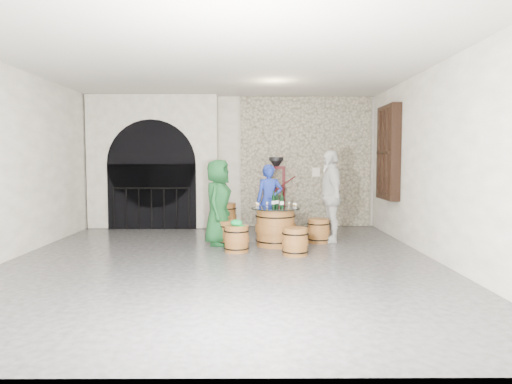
{
  "coord_description": "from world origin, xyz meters",
  "views": [
    {
      "loc": [
        0.51,
        -7.32,
        1.64
      ],
      "look_at": [
        0.56,
        1.11,
        1.05
      ],
      "focal_mm": 32.0,
      "sensor_mm": 36.0,
      "label": 1
    }
  ],
  "objects_px": {
    "wine_bottle_center": "(282,201)",
    "side_barrel": "(226,217)",
    "barrel_stool_near_right": "(295,242)",
    "person_white": "(330,196)",
    "person_blue": "(269,201)",
    "wine_bottle_right": "(277,200)",
    "barrel_stool_near_left": "(237,239)",
    "wine_bottle_left": "(274,201)",
    "corking_press": "(276,187)",
    "barrel_table": "(275,227)",
    "barrel_stool_far": "(270,226)",
    "barrel_stool_right": "(319,231)",
    "barrel_stool_left": "(227,233)",
    "person_green": "(218,202)"
  },
  "relations": [
    {
      "from": "person_blue",
      "to": "wine_bottle_center",
      "type": "distance_m",
      "value": 1.11
    },
    {
      "from": "person_white",
      "to": "barrel_table",
      "type": "bearing_deg",
      "value": -72.91
    },
    {
      "from": "person_white",
      "to": "barrel_stool_left",
      "type": "bearing_deg",
      "value": -84.2
    },
    {
      "from": "wine_bottle_center",
      "to": "side_barrel",
      "type": "height_order",
      "value": "wine_bottle_center"
    },
    {
      "from": "barrel_stool_left",
      "to": "corking_press",
      "type": "xyz_separation_m",
      "value": [
        1.05,
        2.11,
        0.76
      ]
    },
    {
      "from": "barrel_stool_left",
      "to": "person_green",
      "type": "bearing_deg",
      "value": 174.96
    },
    {
      "from": "wine_bottle_right",
      "to": "corking_press",
      "type": "xyz_separation_m",
      "value": [
        0.09,
        2.06,
        0.13
      ]
    },
    {
      "from": "barrel_table",
      "to": "barrel_stool_near_right",
      "type": "height_order",
      "value": "barrel_table"
    },
    {
      "from": "barrel_stool_right",
      "to": "side_barrel",
      "type": "xyz_separation_m",
      "value": [
        -1.93,
        1.48,
        0.09
      ]
    },
    {
      "from": "person_white",
      "to": "person_blue",
      "type": "bearing_deg",
      "value": -119.52
    },
    {
      "from": "person_green",
      "to": "wine_bottle_center",
      "type": "height_order",
      "value": "person_green"
    },
    {
      "from": "barrel_stool_left",
      "to": "barrel_stool_far",
      "type": "distance_m",
      "value": 1.21
    },
    {
      "from": "barrel_stool_far",
      "to": "barrel_stool_right",
      "type": "height_order",
      "value": "same"
    },
    {
      "from": "barrel_table",
      "to": "wine_bottle_center",
      "type": "xyz_separation_m",
      "value": [
        0.12,
        -0.08,
        0.5
      ]
    },
    {
      "from": "wine_bottle_right",
      "to": "person_blue",
      "type": "bearing_deg",
      "value": 97.37
    },
    {
      "from": "person_blue",
      "to": "person_white",
      "type": "relative_size",
      "value": 0.84
    },
    {
      "from": "person_white",
      "to": "wine_bottle_right",
      "type": "xyz_separation_m",
      "value": [
        -1.09,
        -0.29,
        -0.06
      ]
    },
    {
      "from": "wine_bottle_center",
      "to": "barrel_stool_near_right",
      "type": "bearing_deg",
      "value": -77.37
    },
    {
      "from": "barrel_stool_right",
      "to": "person_white",
      "type": "relative_size",
      "value": 0.26
    },
    {
      "from": "barrel_stool_near_left",
      "to": "corking_press",
      "type": "bearing_deg",
      "value": 73.08
    },
    {
      "from": "wine_bottle_center",
      "to": "wine_bottle_right",
      "type": "relative_size",
      "value": 1.0
    },
    {
      "from": "wine_bottle_center",
      "to": "wine_bottle_left",
      "type": "bearing_deg",
      "value": 146.3
    },
    {
      "from": "person_green",
      "to": "side_barrel",
      "type": "height_order",
      "value": "person_green"
    },
    {
      "from": "wine_bottle_right",
      "to": "side_barrel",
      "type": "height_order",
      "value": "wine_bottle_right"
    },
    {
      "from": "barrel_stool_right",
      "to": "wine_bottle_right",
      "type": "xyz_separation_m",
      "value": [
        -0.84,
        -0.2,
        0.63
      ]
    },
    {
      "from": "barrel_table",
      "to": "side_barrel",
      "type": "distance_m",
      "value": 2.09
    },
    {
      "from": "barrel_stool_near_right",
      "to": "wine_bottle_left",
      "type": "xyz_separation_m",
      "value": [
        -0.33,
        0.91,
        0.63
      ]
    },
    {
      "from": "barrel_stool_near_left",
      "to": "wine_bottle_center",
      "type": "bearing_deg",
      "value": 31.37
    },
    {
      "from": "barrel_table",
      "to": "wine_bottle_center",
      "type": "height_order",
      "value": "wine_bottle_center"
    },
    {
      "from": "barrel_table",
      "to": "wine_bottle_center",
      "type": "distance_m",
      "value": 0.52
    },
    {
      "from": "wine_bottle_right",
      "to": "corking_press",
      "type": "distance_m",
      "value": 2.06
    },
    {
      "from": "barrel_stool_right",
      "to": "side_barrel",
      "type": "bearing_deg",
      "value": 142.58
    },
    {
      "from": "barrel_stool_far",
      "to": "person_white",
      "type": "height_order",
      "value": "person_white"
    },
    {
      "from": "side_barrel",
      "to": "barrel_stool_near_right",
      "type": "bearing_deg",
      "value": -63.34
    },
    {
      "from": "barrel_table",
      "to": "barrel_stool_far",
      "type": "relative_size",
      "value": 1.99
    },
    {
      "from": "barrel_table",
      "to": "barrel_stool_far",
      "type": "distance_m",
      "value": 0.95
    },
    {
      "from": "person_green",
      "to": "wine_bottle_center",
      "type": "xyz_separation_m",
      "value": [
        1.22,
        -0.18,
        0.03
      ]
    },
    {
      "from": "wine_bottle_right",
      "to": "side_barrel",
      "type": "xyz_separation_m",
      "value": [
        -1.09,
        1.68,
        -0.54
      ]
    },
    {
      "from": "corking_press",
      "to": "person_white",
      "type": "bearing_deg",
      "value": -53.52
    },
    {
      "from": "barrel_stool_near_left",
      "to": "person_white",
      "type": "distance_m",
      "value": 2.22
    },
    {
      "from": "person_blue",
      "to": "wine_bottle_right",
      "type": "relative_size",
      "value": 4.78
    },
    {
      "from": "barrel_table",
      "to": "person_green",
      "type": "bearing_deg",
      "value": 174.96
    },
    {
      "from": "person_white",
      "to": "side_barrel",
      "type": "xyz_separation_m",
      "value": [
        -2.17,
        1.39,
        -0.6
      ]
    },
    {
      "from": "corking_press",
      "to": "person_green",
      "type": "bearing_deg",
      "value": -113.41
    },
    {
      "from": "barrel_stool_near_right",
      "to": "side_barrel",
      "type": "distance_m",
      "value": 3.02
    },
    {
      "from": "side_barrel",
      "to": "corking_press",
      "type": "relative_size",
      "value": 0.38
    },
    {
      "from": "wine_bottle_left",
      "to": "wine_bottle_right",
      "type": "bearing_deg",
      "value": 58.36
    },
    {
      "from": "barrel_stool_right",
      "to": "corking_press",
      "type": "distance_m",
      "value": 2.14
    },
    {
      "from": "person_white",
      "to": "wine_bottle_center",
      "type": "distance_m",
      "value": 1.12
    },
    {
      "from": "person_blue",
      "to": "wine_bottle_right",
      "type": "distance_m",
      "value": 0.89
    }
  ]
}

